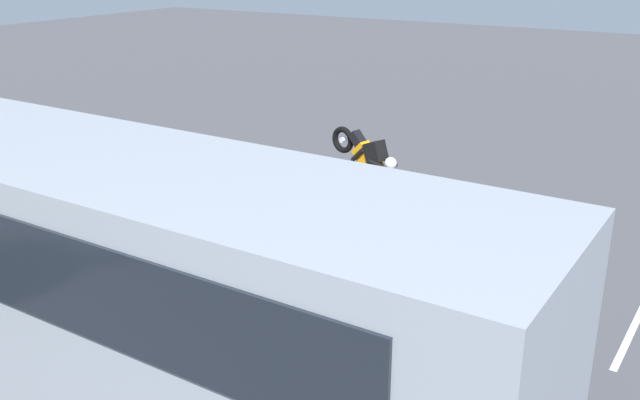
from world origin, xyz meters
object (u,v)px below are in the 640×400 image
(spectator_far_left, at_px, (388,287))
(spectator_far_right, at_px, (162,225))
(spectator_left, at_px, (331,263))
(tour_bus, at_px, (94,276))
(spectator_centre, at_px, (250,253))
(spectator_right, at_px, (204,237))
(traffic_cone, at_px, (430,201))
(parked_motorcycle_silver, at_px, (89,261))
(stunt_motorcycle, at_px, (368,160))

(spectator_far_left, relative_size, spectator_far_right, 0.94)
(spectator_far_left, xyz_separation_m, spectator_far_right, (4.12, 0.04, 0.08))
(spectator_left, bearing_deg, tour_bus, 60.05)
(tour_bus, relative_size, spectator_far_left, 6.60)
(tour_bus, xyz_separation_m, spectator_centre, (-0.40, -2.59, -0.58))
(spectator_right, bearing_deg, traffic_cone, -105.58)
(spectator_far_left, height_order, spectator_centre, spectator_centre)
(spectator_left, relative_size, traffic_cone, 2.88)
(spectator_left, xyz_separation_m, traffic_cone, (0.70, -5.28, -0.79))
(spectator_right, relative_size, traffic_cone, 2.86)
(spectator_far_left, bearing_deg, spectator_far_right, 0.49)
(parked_motorcycle_silver, xyz_separation_m, traffic_cone, (-3.42, -6.16, -0.18))
(tour_bus, relative_size, parked_motorcycle_silver, 5.46)
(spectator_far_left, height_order, stunt_motorcycle, stunt_motorcycle)
(spectator_far_left, xyz_separation_m, parked_motorcycle_silver, (5.08, 0.80, -0.52))
(spectator_far_left, distance_m, stunt_motorcycle, 6.03)
(spectator_far_left, distance_m, spectator_right, 3.18)
(stunt_motorcycle, height_order, traffic_cone, stunt_motorcycle)
(spectator_left, distance_m, stunt_motorcycle, 5.53)
(spectator_far_left, relative_size, parked_motorcycle_silver, 0.83)
(spectator_far_left, bearing_deg, spectator_centre, 4.74)
(tour_bus, bearing_deg, spectator_right, -77.86)
(tour_bus, xyz_separation_m, parked_motorcycle_silver, (2.48, -1.97, -1.16))
(spectator_right, distance_m, parked_motorcycle_silver, 2.12)
(tour_bus, height_order, spectator_far_left, tour_bus)
(spectator_far_right, xyz_separation_m, stunt_motorcycle, (-1.05, -5.23, -0.06))
(spectator_centre, relative_size, stunt_motorcycle, 0.91)
(spectator_right, bearing_deg, tour_bus, 102.14)
(traffic_cone, bearing_deg, spectator_right, 74.42)
(spectator_centre, height_order, spectator_far_right, spectator_far_right)
(tour_bus, bearing_deg, traffic_cone, -96.61)
(spectator_far_left, height_order, parked_motorcycle_silver, spectator_far_left)
(spectator_centre, height_order, spectator_right, spectator_right)
(spectator_far_left, xyz_separation_m, stunt_motorcycle, (3.07, -5.19, 0.03))
(spectator_centre, xyz_separation_m, spectator_far_right, (1.91, -0.15, 0.01))
(spectator_far_left, bearing_deg, traffic_cone, -72.77)
(spectator_left, distance_m, spectator_right, 2.23)
(spectator_right, height_order, stunt_motorcycle, spectator_right)
(spectator_far_left, xyz_separation_m, spectator_left, (0.96, -0.09, 0.10))
(parked_motorcycle_silver, bearing_deg, tour_bus, 141.50)
(spectator_centre, relative_size, parked_motorcycle_silver, 0.88)
(parked_motorcycle_silver, bearing_deg, spectator_far_left, -171.10)
(spectator_far_left, distance_m, spectator_left, 0.97)
(tour_bus, height_order, parked_motorcycle_silver, tour_bus)
(spectator_right, xyz_separation_m, traffic_cone, (-1.52, -5.45, -0.77))
(stunt_motorcycle, xyz_separation_m, traffic_cone, (-1.41, -0.17, -0.72))
(parked_motorcycle_silver, bearing_deg, spectator_right, -159.45)
(spectator_left, bearing_deg, spectator_far_right, 2.20)
(stunt_motorcycle, bearing_deg, spectator_centre, 99.09)
(spectator_right, bearing_deg, stunt_motorcycle, -91.22)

